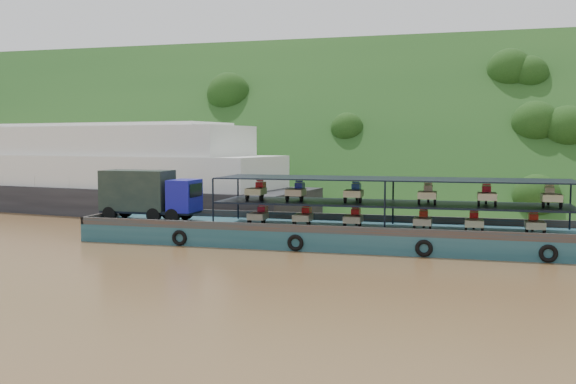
# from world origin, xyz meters

# --- Properties ---
(ground) EXTENTS (160.00, 160.00, 0.00)m
(ground) POSITION_xyz_m (0.00, 0.00, 0.00)
(ground) COLOR brown
(ground) RESTS_ON ground
(hillside) EXTENTS (140.00, 39.60, 39.60)m
(hillside) POSITION_xyz_m (0.00, 36.00, 0.00)
(hillside) COLOR #163C16
(hillside) RESTS_ON ground
(cargo_barge) EXTENTS (35.00, 7.18, 4.86)m
(cargo_barge) POSITION_xyz_m (0.85, -0.53, 1.21)
(cargo_barge) COLOR #153F4A
(cargo_barge) RESTS_ON ground
(passenger_ferry) EXTENTS (44.32, 17.47, 8.74)m
(passenger_ferry) POSITION_xyz_m (-24.32, 14.30, 3.79)
(passenger_ferry) COLOR black
(passenger_ferry) RESTS_ON ground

